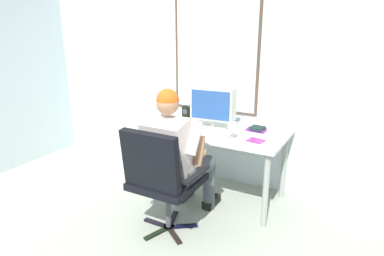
# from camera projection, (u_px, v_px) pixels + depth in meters

# --- Properties ---
(wall_rear) EXTENTS (4.95, 0.08, 2.84)m
(wall_rear) POSITION_uv_depth(u_px,v_px,m) (223.00, 57.00, 3.67)
(wall_rear) COLOR silver
(wall_rear) RESTS_ON ground
(desk) EXTENTS (1.40, 0.77, 0.75)m
(desk) POSITION_uv_depth(u_px,v_px,m) (216.00, 137.00, 3.46)
(desk) COLOR gray
(desk) RESTS_ON ground
(office_chair) EXTENTS (0.63, 0.56, 0.98)m
(office_chair) POSITION_uv_depth(u_px,v_px,m) (160.00, 175.00, 2.81)
(office_chair) COLOR black
(office_chair) RESTS_ON ground
(person_seated) EXTENTS (0.53, 0.82, 1.27)m
(person_seated) POSITION_uv_depth(u_px,v_px,m) (177.00, 153.00, 3.01)
(person_seated) COLOR #3F484D
(person_seated) RESTS_ON ground
(crt_monitor) EXTENTS (0.45, 0.26, 0.42)m
(crt_monitor) POSITION_uv_depth(u_px,v_px,m) (213.00, 105.00, 3.38)
(crt_monitor) COLOR beige
(crt_monitor) RESTS_ON desk
(wine_glass) EXTENTS (0.08, 0.08, 0.15)m
(wine_glass) POSITION_uv_depth(u_px,v_px,m) (232.00, 128.00, 3.11)
(wine_glass) COLOR silver
(wine_glass) RESTS_ON desk
(desk_speaker) EXTENTS (0.10, 0.10, 0.14)m
(desk_speaker) POSITION_uv_depth(u_px,v_px,m) (187.00, 113.00, 3.76)
(desk_speaker) COLOR black
(desk_speaker) RESTS_ON desk
(book_stack) EXTENTS (0.19, 0.14, 0.05)m
(book_stack) POSITION_uv_depth(u_px,v_px,m) (257.00, 129.00, 3.35)
(book_stack) COLOR #6E287D
(book_stack) RESTS_ON desk
(cd_case) EXTENTS (0.16, 0.15, 0.01)m
(cd_case) POSITION_uv_depth(u_px,v_px,m) (256.00, 141.00, 3.07)
(cd_case) COLOR #842375
(cd_case) RESTS_ON desk
(coffee_mug) EXTENTS (0.07, 0.07, 0.10)m
(coffee_mug) POSITION_uv_depth(u_px,v_px,m) (179.00, 125.00, 3.40)
(coffee_mug) COLOR #1D3E97
(coffee_mug) RESTS_ON desk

